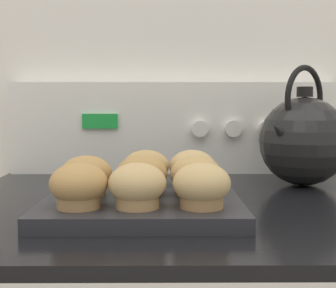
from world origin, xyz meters
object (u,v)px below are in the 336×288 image
object	(u,v)px
muffin_pan	(143,202)
muffin_r0_c1	(137,186)
muffin_r1_c1	(142,176)
muffin_r1_c2	(196,177)
muffin_r2_c2	(192,168)
tea_kettle	(303,140)
muffin_r1_c0	(86,176)
muffin_r0_c2	(202,186)
muffin_r2_c1	(146,169)
muffin_r0_c0	(79,186)

from	to	relation	value
muffin_pan	muffin_r0_c1	world-z (taller)	muffin_r0_c1
muffin_r1_c1	muffin_r1_c2	size ratio (longest dim) A/B	1.00
muffin_r1_c1	muffin_pan	bearing A→B (deg)	-58.76
muffin_r2_c2	tea_kettle	world-z (taller)	tea_kettle
muffin_r0_c1	muffin_r1_c0	world-z (taller)	same
muffin_r0_c2	muffin_r2_c1	distance (m)	0.19
muffin_r0_c2	muffin_r1_c1	world-z (taller)	same
muffin_r2_c1	muffin_r2_c2	world-z (taller)	same
muffin_pan	muffin_r2_c1	size ratio (longest dim) A/B	3.71
muffin_r0_c0	muffin_pan	bearing A→B (deg)	45.63
muffin_r0_c1	tea_kettle	bearing A→B (deg)	43.50
muffin_r1_c0	tea_kettle	world-z (taller)	tea_kettle
muffin_r0_c1	muffin_r1_c1	distance (m)	0.09
muffin_pan	tea_kettle	size ratio (longest dim) A/B	1.23
muffin_r1_c2	muffin_r2_c1	distance (m)	0.12
muffin_r1_c1	muffin_r0_c0	bearing A→B (deg)	-133.32
muffin_r1_c1	muffin_r2_c2	xyz separation A→B (m)	(0.08, 0.09, 0.00)
muffin_pan	muffin_r0_c2	size ratio (longest dim) A/B	3.71
muffin_r0_c1	muffin_r2_c2	bearing A→B (deg)	63.79
muffin_pan	muffin_r1_c2	bearing A→B (deg)	-1.20
muffin_r2_c2	muffin_r1_c1	bearing A→B (deg)	-134.26
muffin_r0_c0	muffin_r0_c2	bearing A→B (deg)	-0.22
muffin_r0_c2	muffin_r1_c0	world-z (taller)	same
muffin_pan	muffin_r2_c2	bearing A→B (deg)	46.78
tea_kettle	muffin_r2_c1	bearing A→B (deg)	-157.77
muffin_r2_c1	muffin_r1_c2	bearing A→B (deg)	-47.56
muffin_r0_c1	muffin_r0_c2	xyz separation A→B (m)	(0.09, -0.00, 0.00)
muffin_r0_c1	muffin_r1_c0	bearing A→B (deg)	133.92
muffin_r0_c1	muffin_r2_c1	distance (m)	0.17
muffin_r0_c2	muffin_r2_c1	world-z (taller)	same
muffin_r1_c1	tea_kettle	size ratio (longest dim) A/B	0.33
muffin_r0_c2	muffin_r2_c2	size ratio (longest dim) A/B	1.00
muffin_pan	muffin_r2_c1	bearing A→B (deg)	88.72
muffin_r0_c2	muffin_r1_c0	distance (m)	0.19
muffin_r0_c1	muffin_r2_c2	world-z (taller)	same
muffin_r0_c2	tea_kettle	xyz separation A→B (m)	(0.23, 0.30, 0.04)
muffin_r2_c2	muffin_r0_c0	bearing A→B (deg)	-133.79
muffin_pan	muffin_r1_c0	bearing A→B (deg)	178.69
muffin_r0_c2	muffin_r1_c0	size ratio (longest dim) A/B	1.00
muffin_r0_c2	tea_kettle	distance (m)	0.37
muffin_r0_c2	muffin_r0_c0	bearing A→B (deg)	179.78
muffin_r1_c0	tea_kettle	distance (m)	0.45
muffin_r0_c0	muffin_r1_c0	world-z (taller)	same
muffin_r0_c2	muffin_r1_c1	xyz separation A→B (m)	(-0.09, 0.09, 0.00)
muffin_r0_c1	muffin_r2_c1	bearing A→B (deg)	88.36
muffin_r0_c0	muffin_r2_c1	xyz separation A→B (m)	(0.08, 0.17, 0.00)
muffin_r1_c1	muffin_r2_c2	bearing A→B (deg)	45.74
muffin_r1_c2	muffin_r0_c0	bearing A→B (deg)	-153.33
muffin_r0_c0	muffin_r1_c1	xyz separation A→B (m)	(0.08, 0.09, 0.00)
muffin_pan	muffin_r1_c1	size ratio (longest dim) A/B	3.71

